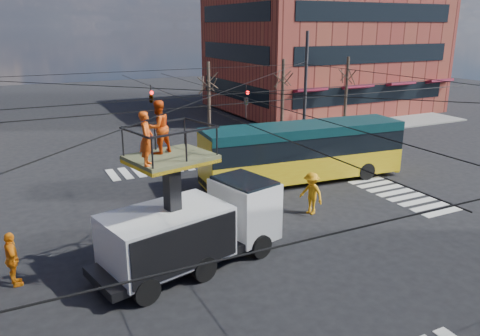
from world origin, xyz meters
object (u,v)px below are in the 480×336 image
flagger (311,193)px  utility_truck (193,213)px  traffic_cone (113,277)px  worker_ground (12,260)px  city_bus (303,151)px

flagger → utility_truck: bearing=-86.9°
traffic_cone → worker_ground: bearing=150.5°
utility_truck → worker_ground: size_ratio=3.86×
flagger → traffic_cone: bearing=-90.2°
utility_truck → flagger: (6.56, 2.07, -1.02)m
traffic_cone → city_bus: bearing=29.1°
traffic_cone → worker_ground: (-2.89, 1.64, 0.56)m
traffic_cone → flagger: bearing=14.2°
utility_truck → traffic_cone: (-3.00, -0.35, -1.62)m
flagger → worker_ground: bearing=-100.8°
traffic_cone → flagger: (9.56, 2.42, 0.60)m
worker_ground → city_bus: bearing=-79.0°
utility_truck → city_bus: (8.90, 6.27, -0.28)m
city_bus → worker_ground: 15.62m
city_bus → flagger: bearing=-113.8°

